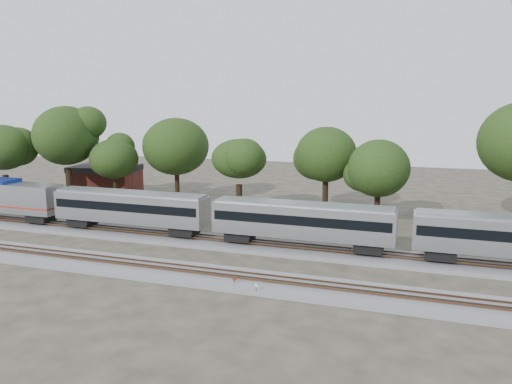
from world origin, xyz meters
The scene contains 14 objects.
ground centered at (0.00, 0.00, 0.00)m, with size 160.00×160.00×0.00m, color #383328.
track_far centered at (0.00, 6.00, 0.21)m, with size 160.00×5.00×0.73m.
track_near centered at (0.00, -4.00, 0.21)m, with size 160.00×5.00×0.73m.
switch_stand_red centered at (7.45, -5.38, 0.55)m, with size 0.27×0.11×0.87m.
switch_stand_white centered at (9.62, -6.36, 0.63)m, with size 0.31×0.09×0.99m.
switch_lever centered at (8.25, -5.63, 0.15)m, with size 0.50×0.30×0.30m, color #512D19.
brick_building centered at (-26.88, 26.14, 2.43)m, with size 10.92×8.39×4.83m.
tree_0 centered at (-35.11, 14.09, 8.51)m, with size 8.67×8.67×12.22m.
tree_1 centered at (-27.08, 17.75, 10.12)m, with size 10.30×10.30×14.52m.
tree_2 centered at (-20.36, 19.24, 6.88)m, with size 7.01×7.01×9.89m.
tree_3 centered at (-12.95, 23.97, 8.45)m, with size 8.60×8.60×12.13m.
tree_4 centered at (-1.77, 20.23, 7.44)m, with size 7.59×7.59×10.70m.
tree_5 centered at (9.08, 24.38, 7.97)m, with size 8.12×8.12×11.45m.
tree_6 centered at (16.34, 19.76, 7.01)m, with size 7.14×7.14×10.07m.
Camera 1 is at (21.37, -41.15, 14.84)m, focal length 35.00 mm.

